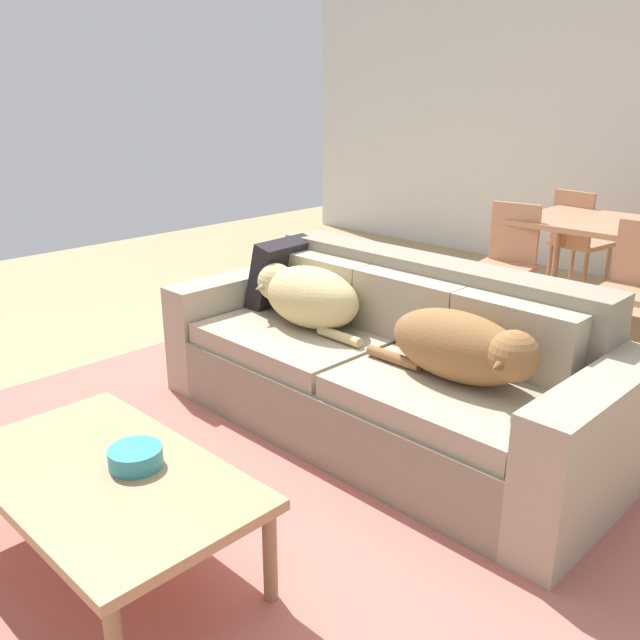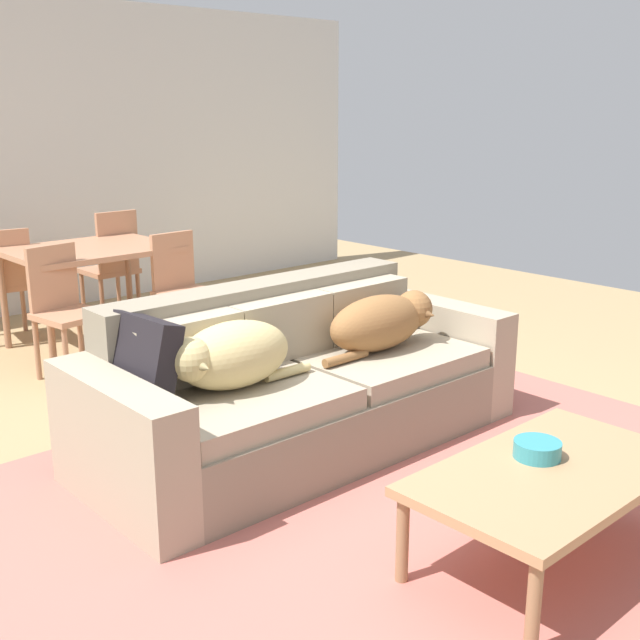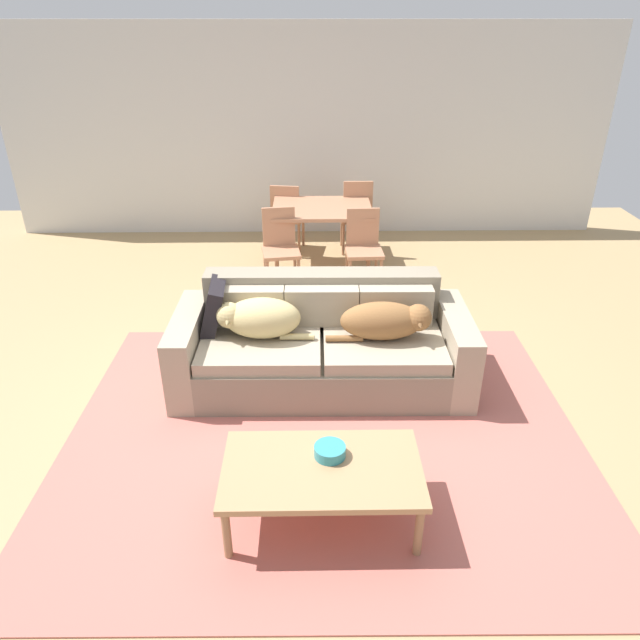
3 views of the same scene
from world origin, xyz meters
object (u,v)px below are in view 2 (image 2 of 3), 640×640
object	(u,v)px
dining_table	(90,257)
dining_chair_near_right	(182,286)
dog_on_right_cushion	(383,321)
bowl_on_coffee_table	(537,449)
dining_chair_far_left	(5,279)
couch	(298,387)
dining_chair_far_right	(113,262)
coffee_table	(551,478)
dog_on_left_cushion	(229,355)
throw_pillow_by_left_arm	(142,361)
dining_chair_near_left	(64,305)

from	to	relation	value
dining_table	dining_chair_near_right	size ratio (longest dim) A/B	1.31
dining_chair_near_right	dog_on_right_cushion	bearing A→B (deg)	-92.14
bowl_on_coffee_table	dining_chair_near_right	xyz separation A→B (m)	(0.48, 3.34, 0.05)
bowl_on_coffee_table	dining_chair_far_left	xyz separation A→B (m)	(-0.41, 4.45, 0.05)
dining_chair_far_left	couch	bearing A→B (deg)	105.88
dining_chair_near_right	dining_chair_far_right	world-z (taller)	dining_chair_far_right
coffee_table	bowl_on_coffee_table	size ratio (longest dim) A/B	6.16
coffee_table	dog_on_right_cushion	bearing A→B (deg)	69.16
coffee_table	dog_on_left_cushion	bearing A→B (deg)	107.89
throw_pillow_by_left_arm	bowl_on_coffee_table	distance (m)	1.79
dining_table	dining_chair_near_left	bearing A→B (deg)	-131.78
couch	dining_chair_near_left	xyz separation A→B (m)	(-0.42, 1.90, 0.17)
dining_table	dog_on_left_cushion	bearing A→B (deg)	-102.43
throw_pillow_by_left_arm	dining_chair_far_right	xyz separation A→B (m)	(1.38, 2.87, -0.13)
throw_pillow_by_left_arm	bowl_on_coffee_table	size ratio (longest dim) A/B	2.12
throw_pillow_by_left_arm	dining_table	bearing A→B (deg)	68.33
dining_chair_near_left	dining_chair_far_left	world-z (taller)	dining_chair_near_left
dog_on_left_cushion	dining_chair_far_right	xyz separation A→B (m)	(1.00, 3.03, -0.11)
dining_table	dining_chair_far_right	xyz separation A→B (m)	(0.45, 0.52, -0.17)
coffee_table	dining_table	distance (m)	4.00
dining_table	dining_chair_near_right	xyz separation A→B (m)	(0.45, -0.54, -0.20)
dining_table	coffee_table	bearing A→B (deg)	-91.13
dog_on_right_cushion	dining_table	xyz separation A→B (m)	(-0.46, 2.56, 0.07)
couch	dog_on_left_cushion	size ratio (longest dim) A/B	3.11
bowl_on_coffee_table	dining_chair_far_right	xyz separation A→B (m)	(0.48, 4.40, 0.08)
coffee_table	bowl_on_coffee_table	xyz separation A→B (m)	(0.05, 0.10, 0.08)
dog_on_left_cushion	dining_chair_near_right	world-z (taller)	dining_chair_near_right
throw_pillow_by_left_arm	dining_chair_near_right	distance (m)	2.28
dining_chair_near_right	dining_chair_far_left	bearing A→B (deg)	125.97
couch	dining_chair_far_right	distance (m)	2.99
couch	dining_chair_near_right	size ratio (longest dim) A/B	2.73
dining_chair_near_right	dining_chair_far_right	xyz separation A→B (m)	(0.00, 1.06, 0.03)
dining_chair_far_left	dining_chair_far_right	size ratio (longest dim) A/B	0.93
dog_on_right_cushion	dining_table	size ratio (longest dim) A/B	0.73
throw_pillow_by_left_arm	coffee_table	xyz separation A→B (m)	(0.86, -1.63, -0.28)
dining_table	dining_chair_far_right	size ratio (longest dim) A/B	1.20
throw_pillow_by_left_arm	dog_on_right_cushion	bearing A→B (deg)	-8.61
throw_pillow_by_left_arm	bowl_on_coffee_table	xyz separation A→B (m)	(0.90, -1.53, -0.21)
dog_on_left_cushion	dining_chair_near_right	distance (m)	2.21
dining_chair_near_right	dining_chair_near_left	bearing A→B (deg)	176.60
dining_chair_far_right	dining_chair_far_left	bearing A→B (deg)	-3.94
dog_on_left_cushion	throw_pillow_by_left_arm	distance (m)	0.41
dining_table	dining_chair_far_left	size ratio (longest dim) A/B	1.29
coffee_table	dining_table	xyz separation A→B (m)	(0.08, 3.98, 0.32)
dining_table	dog_on_right_cushion	bearing A→B (deg)	-79.78
dog_on_right_cushion	dining_chair_far_right	xyz separation A→B (m)	(-0.01, 3.08, -0.10)
dining_chair_far_right	dog_on_left_cushion	bearing A→B (deg)	71.02
couch	dog_on_left_cushion	world-z (taller)	couch
couch	throw_pillow_by_left_arm	world-z (taller)	throw_pillow_by_left_arm
throw_pillow_by_left_arm	coffee_table	distance (m)	1.86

